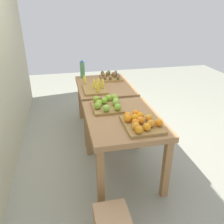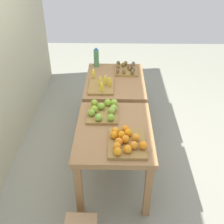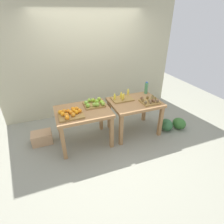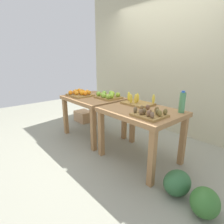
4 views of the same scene
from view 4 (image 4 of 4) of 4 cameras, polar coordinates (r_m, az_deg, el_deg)
The scene contains 11 objects.
ground_plane at distance 3.11m, azimuth 0.56°, elevation -10.59°, with size 8.00×8.00×0.00m, color gray.
back_wall at distance 3.80m, azimuth 16.73°, elevation 17.12°, with size 4.40×0.12×3.00m, color #BAB492.
display_table_left at distance 3.30m, azimuth -5.90°, elevation 2.89°, with size 1.04×0.80×0.76m.
display_table_right at distance 2.50m, azimuth 9.17°, elevation -1.70°, with size 1.04×0.80×0.76m.
orange_bin at distance 3.41m, azimuth -9.98°, elevation 5.82°, with size 0.44×0.38×0.11m.
apple_bin at distance 3.13m, azimuth -1.21°, elevation 5.16°, with size 0.41×0.35×0.11m.
banana_crate at distance 2.73m, azimuth 8.07°, elevation 3.12°, with size 0.45×0.32×0.17m.
kiwi_bin at distance 2.19m, azimuth 11.80°, elevation -0.49°, with size 0.36×0.32×0.10m.
water_bottle at distance 2.44m, azimuth 21.31°, elevation 2.85°, with size 0.08×0.08×0.28m.
watermelon_pile at distance 2.13m, azimuth 23.30°, elevation -22.08°, with size 0.63×0.42×0.27m.
cardboard_produce_box at distance 4.28m, azimuth -8.97°, elevation -1.31°, with size 0.40×0.30×0.24m, color tan.
Camera 4 is at (2.06, -1.84, 1.42)m, focal length 28.91 mm.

